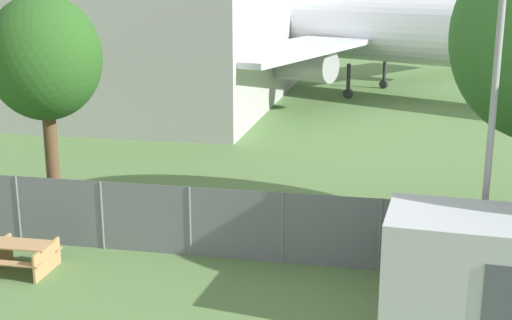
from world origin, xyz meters
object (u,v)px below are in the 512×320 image
at_px(tree_left_of_cabin, 45,59).
at_px(airplane, 385,30).
at_px(picnic_bench_open_grass, 22,254).
at_px(portable_cabin, 474,271).

bearing_deg(tree_left_of_cabin, airplane, 70.12).
bearing_deg(picnic_bench_open_grass, airplane, 74.62).
distance_m(picnic_bench_open_grass, tree_left_of_cabin, 6.18).
bearing_deg(portable_cabin, picnic_bench_open_grass, -179.20).
height_order(portable_cabin, picnic_bench_open_grass, portable_cabin).
bearing_deg(tree_left_of_cabin, picnic_bench_open_grass, -74.62).
bearing_deg(airplane, tree_left_of_cabin, -84.38).
bearing_deg(airplane, picnic_bench_open_grass, -79.88).
bearing_deg(portable_cabin, tree_left_of_cabin, 163.22).
xyz_separation_m(airplane, tree_left_of_cabin, (-9.29, -25.69, 0.97)).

